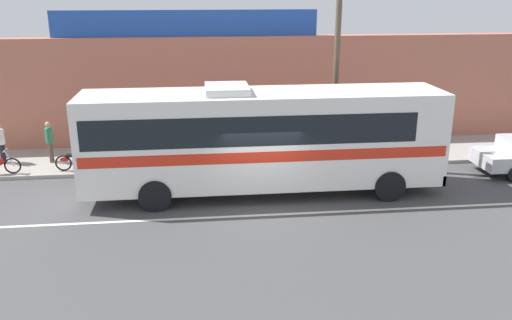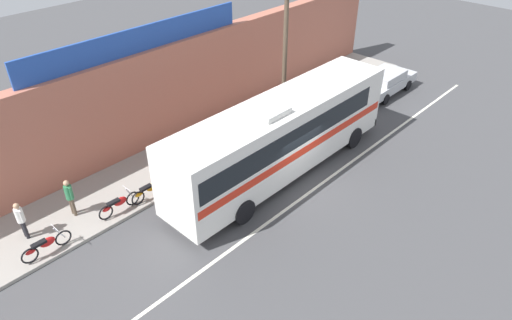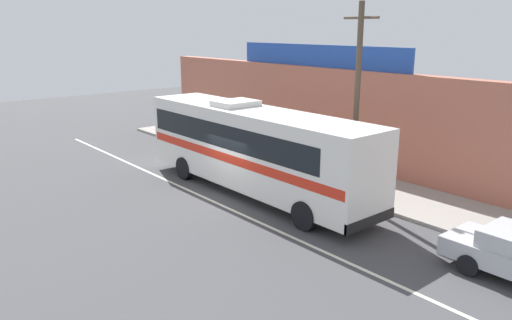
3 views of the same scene
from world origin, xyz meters
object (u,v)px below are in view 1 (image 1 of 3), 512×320
Objects in this scene: intercity_bus at (261,136)px; motorcycle_black at (117,160)px; pedestrian_by_curb at (1,141)px; motorcycle_orange at (79,160)px; pedestrian_far_left at (49,139)px; utility_pole at (336,64)px.

motorcycle_black is (-5.20, 2.60, -1.50)m from intercity_bus.
pedestrian_by_curb reaches higher than motorcycle_black.
motorcycle_orange is 1.16× the size of pedestrian_by_curb.
intercity_bus is 6.00m from motorcycle_black.
intercity_bus is at bearing -22.45° from motorcycle_orange.
pedestrian_by_curb is at bearing 177.35° from pedestrian_far_left.
motorcycle_orange is (-6.63, 2.74, -1.50)m from intercity_bus.
intercity_bus is at bearing -26.36° from pedestrian_far_left.
pedestrian_far_left is at bearing -2.65° from pedestrian_by_curb.
pedestrian_far_left reaches higher than motorcycle_black.
pedestrian_far_left reaches higher than pedestrian_by_curb.
pedestrian_far_left is (-2.76, 1.34, 0.53)m from motorcycle_black.
motorcycle_black is at bearing -17.11° from pedestrian_by_curb.
utility_pole is 10.42m from motorcycle_orange.
motorcycle_black is 1.05× the size of motorcycle_orange.
motorcycle_orange is at bearing -21.95° from pedestrian_by_curb.
pedestrian_by_curb is (-13.01, 1.44, -2.99)m from utility_pole.
pedestrian_by_curb is at bearing 158.05° from motorcycle_orange.
pedestrian_by_curb reaches higher than motorcycle_orange.
pedestrian_far_left is 1.03× the size of pedestrian_by_curb.
pedestrian_by_curb is at bearing 173.68° from utility_pole.
utility_pole is 4.07× the size of motorcycle_orange.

